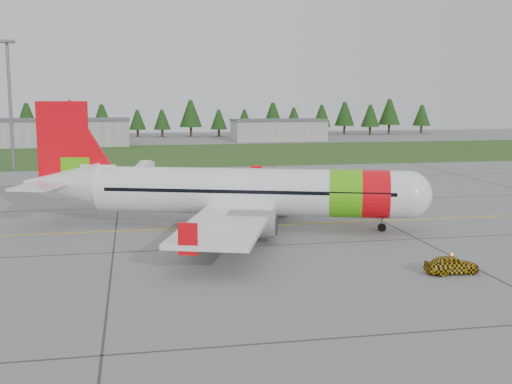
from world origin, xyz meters
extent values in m
plane|color=gray|center=(0.00, 0.00, 0.00)|extent=(320.00, 320.00, 0.00)
cylinder|color=white|center=(-3.01, 7.26, 3.34)|extent=(27.90, 12.85, 4.20)
sphere|color=white|center=(10.28, 2.83, 3.34)|extent=(4.20, 4.20, 4.20)
cone|color=white|center=(-19.88, 12.89, 3.72)|extent=(8.48, 6.37, 4.20)
cube|color=black|center=(10.58, 2.73, 3.72)|extent=(2.52, 3.20, 0.60)
cylinder|color=#57CC0F|center=(5.17, 4.54, 3.34)|extent=(4.01, 4.95, 4.28)
cylinder|color=#F90812|center=(7.62, 3.72, 3.34)|extent=(3.60, 4.81, 4.28)
cube|color=white|center=(-3.52, 7.43, 2.15)|extent=(16.53, 34.58, 0.39)
cube|color=#F90812|center=(0.88, 24.03, 2.75)|extent=(1.29, 0.59, 2.15)
cube|color=#F90812|center=(-9.96, -8.48, 2.75)|extent=(1.29, 0.59, 2.15)
cylinder|color=gray|center=(-0.11, 12.54, 1.56)|extent=(4.40, 3.37, 2.26)
cylinder|color=gray|center=(-3.86, 1.30, 1.56)|extent=(4.40, 3.37, 2.26)
cube|color=#F90812|center=(-19.67, 12.82, 7.33)|extent=(4.82, 1.94, 8.19)
cube|color=#57CC0F|center=(-18.55, 12.44, 4.96)|extent=(2.80, 1.32, 2.59)
cube|color=white|center=(-20.39, 13.06, 3.99)|extent=(7.19, 12.84, 0.24)
cylinder|color=slate|center=(8.23, 3.51, 0.75)|extent=(0.19, 0.19, 1.51)
cylinder|color=black|center=(8.23, 3.51, 0.37)|extent=(0.79, 0.52, 0.73)
cylinder|color=slate|center=(-3.59, 10.64, 1.02)|extent=(0.24, 0.24, 2.05)
cylinder|color=black|center=(-4.00, 10.77, 0.56)|extent=(1.22, 0.81, 1.12)
cylinder|color=slate|center=(-5.50, 4.91, 1.02)|extent=(0.24, 0.24, 2.05)
cylinder|color=black|center=(-5.91, 5.05, 0.56)|extent=(1.22, 0.81, 1.12)
imported|color=#ECB40D|center=(7.67, -10.26, 1.82)|extent=(1.27, 1.49, 3.63)
imported|color=white|center=(-11.42, 55.23, 2.29)|extent=(2.07, 2.03, 4.59)
cube|color=#30561E|center=(0.00, 82.00, 0.01)|extent=(320.00, 50.00, 0.03)
cube|color=gold|center=(0.00, 8.00, 0.01)|extent=(120.00, 0.25, 0.02)
cube|color=#A8A8A3|center=(-30.00, 110.00, 3.00)|extent=(32.00, 14.00, 6.00)
cube|color=#A8A8A3|center=(25.00, 118.00, 2.60)|extent=(24.00, 12.00, 5.20)
cylinder|color=slate|center=(-32.00, 58.00, 10.00)|extent=(0.50, 0.50, 20.00)
camera|label=1|loc=(-13.33, -49.10, 11.98)|focal=45.00mm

